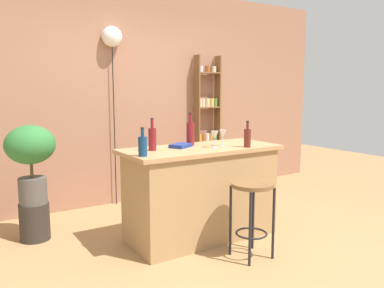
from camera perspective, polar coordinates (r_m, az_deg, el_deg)
The scene contains 15 objects.
ground at distance 3.88m, azimuth 3.86°, elevation -14.61°, with size 12.00×12.00×0.00m, color #A37A4C.
back_wall at distance 5.28m, azimuth -8.71°, elevation 6.95°, with size 6.40×0.10×2.80m, color #9E6B51.
kitchen_counter at distance 3.96m, azimuth 1.34°, elevation -7.02°, with size 1.58×0.68×0.92m.
bar_stool at distance 3.53m, azimuth 8.70°, elevation -8.20°, with size 0.37×0.37×0.68m.
spice_shelf at distance 5.72m, azimuth 2.23°, elevation 3.02°, with size 0.38×0.15×1.96m.
plant_stool at distance 4.28m, azimuth -21.83°, elevation -10.37°, with size 0.29×0.29×0.37m, color #2D2823.
potted_plant at distance 4.12m, azimuth -22.33°, elevation -1.31°, with size 0.47×0.43×0.78m.
bottle_soda_blue at distance 3.67m, azimuth -5.77°, elevation 0.82°, with size 0.07×0.07×0.30m.
bottle_wine_red at distance 3.37m, azimuth -7.15°, elevation -0.21°, with size 0.08×0.08×0.25m.
bottle_spirits_clear at distance 3.89m, azimuth 8.03°, elevation 0.97°, with size 0.07×0.07×0.26m.
bottle_vinegar at distance 3.98m, azimuth -0.24°, elevation 1.61°, with size 0.08×0.08×0.33m.
wine_glass_left at distance 3.83m, azimuth 3.30°, elevation 1.20°, with size 0.07×0.07×0.16m.
wine_glass_center at distance 3.94m, azimuth 4.50°, elevation 1.39°, with size 0.07×0.07×0.16m.
cookbook at distance 3.86m, azimuth -1.66°, elevation -0.23°, with size 0.21×0.15×0.04m, color navy.
pendant_globe_light at distance 5.10m, azimuth -11.53°, elevation 14.78°, with size 0.25×0.25×2.25m.
Camera 1 is at (-2.13, -2.88, 1.50)m, focal length 36.82 mm.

